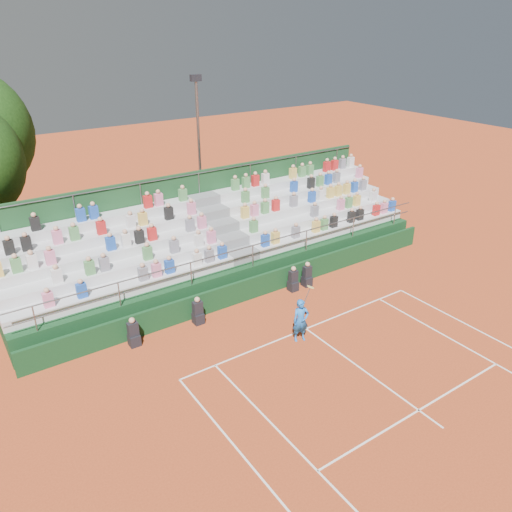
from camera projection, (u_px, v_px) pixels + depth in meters
ground at (306, 329)px, 19.56m from camera, size 90.00×90.00×0.00m
courtside_wall at (260, 285)px, 21.74m from camera, size 20.00×0.15×1.00m
line_officials at (239, 299)px, 20.72m from camera, size 8.66×0.40×1.19m
grandstand at (222, 248)px, 23.93m from camera, size 20.00×5.20×4.40m
tennis_player at (301, 320)px, 18.53m from camera, size 0.89×0.58×2.22m
floodlight_mast at (199, 141)px, 27.76m from camera, size 0.60×0.25×8.41m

